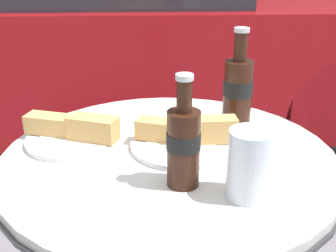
% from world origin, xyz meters
% --- Properties ---
extents(bistro_table, '(0.74, 0.74, 0.73)m').
position_xyz_m(bistro_table, '(0.00, 0.00, 0.56)').
color(bistro_table, '#333333').
rests_on(bistro_table, ground_plane).
extents(cola_bottle_left, '(0.07, 0.07, 0.25)m').
position_xyz_m(cola_bottle_left, '(0.17, 0.13, 0.83)').
color(cola_bottle_left, '#33190F').
rests_on(cola_bottle_left, bistro_table).
extents(cola_bottle_right, '(0.06, 0.06, 0.22)m').
position_xyz_m(cola_bottle_right, '(0.02, -0.13, 0.82)').
color(cola_bottle_right, '#33190F').
rests_on(cola_bottle_right, bistro_table).
extents(drinking_glass, '(0.08, 0.08, 0.13)m').
position_xyz_m(drinking_glass, '(0.13, -0.18, 0.79)').
color(drinking_glass, '#C68923').
rests_on(drinking_glass, bistro_table).
extents(lunch_plate_near, '(0.23, 0.22, 0.07)m').
position_xyz_m(lunch_plate_near, '(-0.22, 0.07, 0.76)').
color(lunch_plate_near, white).
rests_on(lunch_plate_near, bistro_table).
extents(lunch_plate_far, '(0.24, 0.23, 0.07)m').
position_xyz_m(lunch_plate_far, '(0.04, 0.03, 0.76)').
color(lunch_plate_far, white).
rests_on(lunch_plate_far, bistro_table).
extents(parked_car, '(4.13, 1.73, 1.33)m').
position_xyz_m(parked_car, '(-0.35, 1.98, 0.63)').
color(parked_car, '#9E0F14').
rests_on(parked_car, ground_plane).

